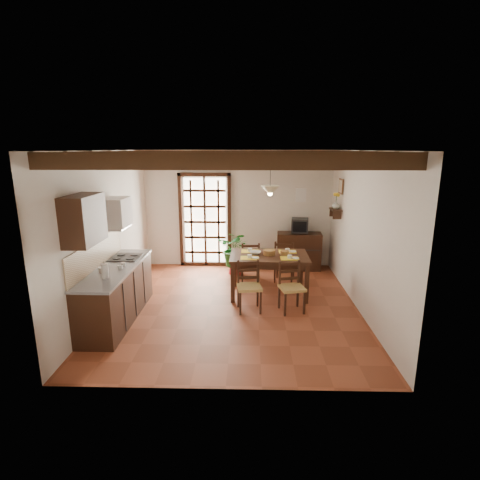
{
  "coord_description": "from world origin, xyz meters",
  "views": [
    {
      "loc": [
        0.28,
        -6.46,
        2.83
      ],
      "look_at": [
        0.1,
        0.4,
        1.15
      ],
      "focal_mm": 28.0,
      "sensor_mm": 36.0,
      "label": 1
    }
  ],
  "objects_px": {
    "pendant_lamp": "(270,189)",
    "crt_tv": "(300,225)",
    "kitchen_counter": "(117,292)",
    "sideboard": "(299,251)",
    "chair_near_left": "(249,295)",
    "chair_far_right": "(284,269)",
    "chair_near_right": "(291,296)",
    "dining_table": "(269,260)",
    "potted_plant": "(236,250)",
    "chair_far_left": "(250,269)"
  },
  "relations": [
    {
      "from": "chair_far_right",
      "to": "potted_plant",
      "type": "xyz_separation_m",
      "value": [
        -1.08,
        0.49,
        0.28
      ]
    },
    {
      "from": "chair_near_right",
      "to": "dining_table",
      "type": "bearing_deg",
      "value": 101.88
    },
    {
      "from": "potted_plant",
      "to": "chair_near_right",
      "type": "bearing_deg",
      "value": -62.27
    },
    {
      "from": "chair_near_left",
      "to": "chair_far_right",
      "type": "height_order",
      "value": "chair_far_right"
    },
    {
      "from": "kitchen_counter",
      "to": "chair_near_left",
      "type": "relative_size",
      "value": 2.5
    },
    {
      "from": "dining_table",
      "to": "chair_near_left",
      "type": "height_order",
      "value": "chair_near_left"
    },
    {
      "from": "kitchen_counter",
      "to": "chair_near_left",
      "type": "bearing_deg",
      "value": 9.75
    },
    {
      "from": "sideboard",
      "to": "potted_plant",
      "type": "xyz_separation_m",
      "value": [
        -1.5,
        -0.41,
        0.13
      ]
    },
    {
      "from": "chair_near_right",
      "to": "pendant_lamp",
      "type": "height_order",
      "value": "pendant_lamp"
    },
    {
      "from": "sideboard",
      "to": "chair_near_right",
      "type": "bearing_deg",
      "value": -96.46
    },
    {
      "from": "crt_tv",
      "to": "pendant_lamp",
      "type": "distance_m",
      "value": 2.03
    },
    {
      "from": "chair_far_left",
      "to": "potted_plant",
      "type": "relative_size",
      "value": 0.41
    },
    {
      "from": "dining_table",
      "to": "chair_near_right",
      "type": "distance_m",
      "value": 0.96
    },
    {
      "from": "sideboard",
      "to": "pendant_lamp",
      "type": "distance_m",
      "value": 2.41
    },
    {
      "from": "chair_far_right",
      "to": "dining_table",
      "type": "bearing_deg",
      "value": 76.75
    },
    {
      "from": "chair_near_left",
      "to": "potted_plant",
      "type": "distance_m",
      "value": 2.08
    },
    {
      "from": "sideboard",
      "to": "dining_table",
      "type": "bearing_deg",
      "value": -112.02
    },
    {
      "from": "chair_near_left",
      "to": "chair_far_right",
      "type": "distance_m",
      "value": 1.72
    },
    {
      "from": "kitchen_counter",
      "to": "chair_far_left",
      "type": "xyz_separation_m",
      "value": [
        2.25,
        1.93,
        -0.19
      ]
    },
    {
      "from": "kitchen_counter",
      "to": "potted_plant",
      "type": "distance_m",
      "value": 3.08
    },
    {
      "from": "potted_plant",
      "to": "chair_far_right",
      "type": "bearing_deg",
      "value": -24.46
    },
    {
      "from": "dining_table",
      "to": "chair_near_right",
      "type": "xyz_separation_m",
      "value": [
        0.37,
        -0.78,
        -0.43
      ]
    },
    {
      "from": "dining_table",
      "to": "potted_plant",
      "type": "xyz_separation_m",
      "value": [
        -0.7,
        1.26,
        -0.14
      ]
    },
    {
      "from": "chair_near_left",
      "to": "sideboard",
      "type": "distance_m",
      "value": 2.72
    },
    {
      "from": "chair_far_right",
      "to": "potted_plant",
      "type": "relative_size",
      "value": 0.42
    },
    {
      "from": "dining_table",
      "to": "potted_plant",
      "type": "bearing_deg",
      "value": 119.58
    },
    {
      "from": "pendant_lamp",
      "to": "crt_tv",
      "type": "bearing_deg",
      "value": 62.91
    },
    {
      "from": "dining_table",
      "to": "sideboard",
      "type": "bearing_deg",
      "value": 64.84
    },
    {
      "from": "chair_near_left",
      "to": "chair_far_left",
      "type": "xyz_separation_m",
      "value": [
        0.02,
        1.54,
        -0.0
      ]
    },
    {
      "from": "kitchen_counter",
      "to": "chair_near_left",
      "type": "height_order",
      "value": "kitchen_counter"
    },
    {
      "from": "chair_near_right",
      "to": "pendant_lamp",
      "type": "bearing_deg",
      "value": 99.3
    },
    {
      "from": "sideboard",
      "to": "chair_near_left",
      "type": "bearing_deg",
      "value": -112.33
    },
    {
      "from": "dining_table",
      "to": "chair_far_left",
      "type": "height_order",
      "value": "chair_far_left"
    },
    {
      "from": "chair_far_right",
      "to": "sideboard",
      "type": "bearing_deg",
      "value": -102.0
    },
    {
      "from": "pendant_lamp",
      "to": "chair_near_right",
      "type": "bearing_deg",
      "value": -67.22
    },
    {
      "from": "chair_near_left",
      "to": "potted_plant",
      "type": "xyz_separation_m",
      "value": [
        -0.32,
        2.03,
        0.29
      ]
    },
    {
      "from": "chair_near_left",
      "to": "dining_table",
      "type": "bearing_deg",
      "value": 55.69
    },
    {
      "from": "kitchen_counter",
      "to": "pendant_lamp",
      "type": "bearing_deg",
      "value": 25.58
    },
    {
      "from": "dining_table",
      "to": "crt_tv",
      "type": "relative_size",
      "value": 3.54
    },
    {
      "from": "crt_tv",
      "to": "pendant_lamp",
      "type": "height_order",
      "value": "pendant_lamp"
    },
    {
      "from": "kitchen_counter",
      "to": "pendant_lamp",
      "type": "relative_size",
      "value": 2.66
    },
    {
      "from": "chair_far_left",
      "to": "sideboard",
      "type": "distance_m",
      "value": 1.48
    },
    {
      "from": "sideboard",
      "to": "potted_plant",
      "type": "height_order",
      "value": "potted_plant"
    },
    {
      "from": "dining_table",
      "to": "potted_plant",
      "type": "height_order",
      "value": "potted_plant"
    },
    {
      "from": "dining_table",
      "to": "chair_far_left",
      "type": "bearing_deg",
      "value": 115.94
    },
    {
      "from": "kitchen_counter",
      "to": "sideboard",
      "type": "xyz_separation_m",
      "value": [
        3.42,
        2.83,
        -0.03
      ]
    },
    {
      "from": "kitchen_counter",
      "to": "chair_far_right",
      "type": "bearing_deg",
      "value": 32.67
    },
    {
      "from": "chair_far_right",
      "to": "crt_tv",
      "type": "relative_size",
      "value": 2.15
    },
    {
      "from": "chair_near_left",
      "to": "chair_far_right",
      "type": "bearing_deg",
      "value": 55.84
    },
    {
      "from": "sideboard",
      "to": "pendant_lamp",
      "type": "xyz_separation_m",
      "value": [
        -0.8,
        -1.57,
        1.64
      ]
    }
  ]
}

